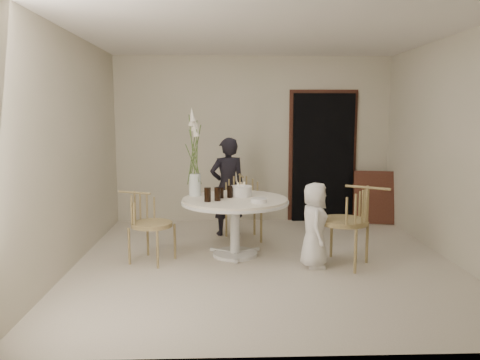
{
  "coord_description": "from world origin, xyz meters",
  "views": [
    {
      "loc": [
        -0.49,
        -5.44,
        1.76
      ],
      "look_at": [
        -0.29,
        0.3,
        0.95
      ],
      "focal_mm": 35.0,
      "sensor_mm": 36.0,
      "label": 1
    }
  ],
  "objects_px": {
    "boy": "(315,225)",
    "chair_left": "(143,216)",
    "chair_right": "(355,214)",
    "birthday_cake": "(241,191)",
    "girl": "(228,187)",
    "flower_vase": "(195,159)",
    "chair_far": "(242,197)",
    "table": "(235,207)"
  },
  "relations": [
    {
      "from": "boy",
      "to": "birthday_cake",
      "type": "xyz_separation_m",
      "value": [
        -0.82,
        0.62,
        0.3
      ]
    },
    {
      "from": "girl",
      "to": "chair_right",
      "type": "bearing_deg",
      "value": 117.88
    },
    {
      "from": "chair_left",
      "to": "boy",
      "type": "height_order",
      "value": "boy"
    },
    {
      "from": "chair_far",
      "to": "chair_right",
      "type": "distance_m",
      "value": 1.86
    },
    {
      "from": "flower_vase",
      "to": "chair_right",
      "type": "bearing_deg",
      "value": -20.43
    },
    {
      "from": "chair_right",
      "to": "girl",
      "type": "height_order",
      "value": "girl"
    },
    {
      "from": "chair_right",
      "to": "birthday_cake",
      "type": "relative_size",
      "value": 3.55
    },
    {
      "from": "table",
      "to": "birthday_cake",
      "type": "xyz_separation_m",
      "value": [
        0.08,
        0.15,
        0.18
      ]
    },
    {
      "from": "table",
      "to": "chair_far",
      "type": "height_order",
      "value": "chair_far"
    },
    {
      "from": "table",
      "to": "chair_right",
      "type": "xyz_separation_m",
      "value": [
        1.37,
        -0.49,
        0.01
      ]
    },
    {
      "from": "chair_right",
      "to": "boy",
      "type": "bearing_deg",
      "value": -58.59
    },
    {
      "from": "chair_left",
      "to": "chair_far",
      "type": "bearing_deg",
      "value": -25.02
    },
    {
      "from": "chair_left",
      "to": "boy",
      "type": "distance_m",
      "value": 2.04
    },
    {
      "from": "chair_right",
      "to": "girl",
      "type": "xyz_separation_m",
      "value": [
        -1.45,
        1.54,
        0.09
      ]
    },
    {
      "from": "chair_left",
      "to": "birthday_cake",
      "type": "xyz_separation_m",
      "value": [
        1.19,
        0.31,
        0.25
      ]
    },
    {
      "from": "chair_far",
      "to": "chair_left",
      "type": "distance_m",
      "value": 1.61
    },
    {
      "from": "chair_left",
      "to": "girl",
      "type": "distance_m",
      "value": 1.6
    },
    {
      "from": "boy",
      "to": "chair_left",
      "type": "bearing_deg",
      "value": 86.52
    },
    {
      "from": "chair_far",
      "to": "flower_vase",
      "type": "xyz_separation_m",
      "value": [
        -0.62,
        -0.67,
        0.61
      ]
    },
    {
      "from": "chair_far",
      "to": "chair_right",
      "type": "xyz_separation_m",
      "value": [
        1.25,
        -1.37,
        0.03
      ]
    },
    {
      "from": "boy",
      "to": "flower_vase",
      "type": "bearing_deg",
      "value": 69.39
    },
    {
      "from": "chair_left",
      "to": "birthday_cake",
      "type": "distance_m",
      "value": 1.25
    },
    {
      "from": "table",
      "to": "flower_vase",
      "type": "xyz_separation_m",
      "value": [
        -0.51,
        0.21,
        0.58
      ]
    },
    {
      "from": "chair_left",
      "to": "flower_vase",
      "type": "height_order",
      "value": "flower_vase"
    },
    {
      "from": "chair_far",
      "to": "boy",
      "type": "bearing_deg",
      "value": -68.6
    },
    {
      "from": "chair_right",
      "to": "birthday_cake",
      "type": "height_order",
      "value": "chair_right"
    },
    {
      "from": "girl",
      "to": "birthday_cake",
      "type": "relative_size",
      "value": 5.26
    },
    {
      "from": "chair_far",
      "to": "boy",
      "type": "height_order",
      "value": "boy"
    },
    {
      "from": "flower_vase",
      "to": "chair_far",
      "type": "bearing_deg",
      "value": 47.15
    },
    {
      "from": "table",
      "to": "boy",
      "type": "bearing_deg",
      "value": -27.51
    },
    {
      "from": "chair_far",
      "to": "boy",
      "type": "distance_m",
      "value": 1.57
    },
    {
      "from": "chair_far",
      "to": "birthday_cake",
      "type": "bearing_deg",
      "value": -101.51
    },
    {
      "from": "table",
      "to": "chair_right",
      "type": "height_order",
      "value": "chair_right"
    },
    {
      "from": "table",
      "to": "girl",
      "type": "relative_size",
      "value": 0.93
    },
    {
      "from": "chair_far",
      "to": "chair_left",
      "type": "height_order",
      "value": "chair_far"
    },
    {
      "from": "birthday_cake",
      "to": "flower_vase",
      "type": "distance_m",
      "value": 0.71
    },
    {
      "from": "girl",
      "to": "table",
      "type": "bearing_deg",
      "value": 79.06
    },
    {
      "from": "girl",
      "to": "flower_vase",
      "type": "xyz_separation_m",
      "value": [
        -0.42,
        -0.84,
        0.48
      ]
    },
    {
      "from": "chair_left",
      "to": "birthday_cake",
      "type": "relative_size",
      "value": 3.12
    },
    {
      "from": "chair_far",
      "to": "girl",
      "type": "distance_m",
      "value": 0.29
    },
    {
      "from": "chair_right",
      "to": "chair_left",
      "type": "bearing_deg",
      "value": -64.17
    },
    {
      "from": "chair_right",
      "to": "table",
      "type": "bearing_deg",
      "value": -76.29
    }
  ]
}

